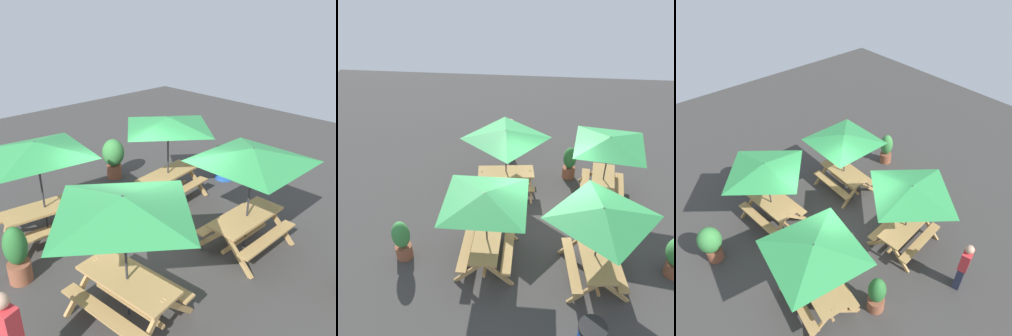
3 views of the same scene
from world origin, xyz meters
TOP-DOWN VIEW (x-y plane):
  - ground_plane at (0.00, 0.00)m, footprint 24.00×24.00m
  - picnic_table_0 at (-1.54, 1.50)m, footprint 2.83×2.83m
  - picnic_table_1 at (1.51, 1.28)m, footprint 2.22×2.22m
  - picnic_table_2 at (-1.85, -1.23)m, footprint 2.20×2.20m
  - picnic_table_3 at (1.36, -1.81)m, footprint 2.80×2.80m
  - trash_bin_blue at (-3.94, -0.95)m, footprint 0.59×0.59m
  - potted_plant_1 at (2.46, -0.82)m, footprint 0.44×0.44m
  - potted_plant_2 at (-1.60, -3.31)m, footprint 0.65×0.65m

SIDE VIEW (x-z plane):
  - ground_plane at x=0.00m, z-range 0.00..0.00m
  - trash_bin_blue at x=-3.94m, z-range 0.00..0.98m
  - potted_plant_1 at x=2.46m, z-range 0.00..1.19m
  - potted_plant_2 at x=-1.60m, z-range 0.09..1.31m
  - picnic_table_0 at x=-1.54m, z-range 0.82..3.16m
  - picnic_table_1 at x=1.51m, z-range 0.82..3.16m
  - picnic_table_2 at x=-1.85m, z-range 0.82..3.16m
  - picnic_table_3 at x=1.36m, z-range 0.82..3.16m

